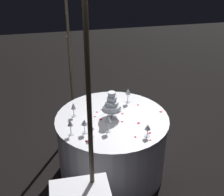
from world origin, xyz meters
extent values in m
plane|color=black|center=(0.00, 0.00, 0.00)|extent=(12.00, 12.00, 0.00)
cylinder|color=#473D2D|center=(-0.95, 0.36, 1.14)|extent=(0.04, 0.04, 2.27)
cylinder|color=#473D2D|center=(0.95, 0.36, 1.14)|extent=(0.04, 0.04, 2.27)
sphere|color=#F9EAB2|center=(-0.93, 0.36, 1.71)|extent=(0.02, 0.02, 0.02)
sphere|color=#F9EAB2|center=(0.96, 0.36, 1.22)|extent=(0.02, 0.02, 0.02)
sphere|color=#F9EAB2|center=(-0.94, 0.35, 1.62)|extent=(0.02, 0.02, 0.02)
sphere|color=#F9EAB2|center=(0.95, 0.37, 1.39)|extent=(0.02, 0.02, 0.02)
sphere|color=#F9EAB2|center=(0.95, 0.36, 1.68)|extent=(0.02, 0.02, 0.02)
sphere|color=#F9EAB2|center=(-0.95, 0.36, 1.43)|extent=(0.02, 0.02, 0.02)
cylinder|color=white|center=(0.00, 0.00, 0.36)|extent=(1.23, 1.23, 0.72)
cylinder|color=white|center=(0.00, 0.00, 0.73)|extent=(1.25, 1.25, 0.02)
cylinder|color=silver|center=(0.01, 0.00, 0.74)|extent=(0.11, 0.11, 0.01)
cylinder|color=silver|center=(0.01, 0.00, 0.79)|extent=(0.02, 0.02, 0.09)
cylinder|color=silver|center=(0.01, 0.00, 0.84)|extent=(0.22, 0.22, 0.01)
cylinder|color=white|center=(0.01, 0.00, 0.87)|extent=(0.20, 0.20, 0.05)
cylinder|color=white|center=(0.01, 0.00, 0.92)|extent=(0.15, 0.15, 0.05)
cylinder|color=white|center=(0.01, 0.00, 0.97)|extent=(0.11, 0.11, 0.05)
cylinder|color=white|center=(0.01, 0.00, 1.02)|extent=(0.08, 0.08, 0.05)
cylinder|color=silver|center=(-0.22, 0.33, 0.74)|extent=(0.06, 0.06, 0.00)
cylinder|color=silver|center=(-0.22, 0.33, 0.79)|extent=(0.01, 0.01, 0.10)
cone|color=silver|center=(-0.22, 0.33, 0.87)|extent=(0.07, 0.07, 0.05)
cylinder|color=silver|center=(-0.31, 0.27, 0.74)|extent=(0.06, 0.06, 0.00)
cylinder|color=silver|center=(-0.31, 0.27, 0.79)|extent=(0.01, 0.01, 0.09)
cone|color=silver|center=(-0.31, 0.27, 0.86)|extent=(0.05, 0.05, 0.05)
cylinder|color=silver|center=(0.13, 0.40, 0.74)|extent=(0.06, 0.06, 0.00)
cylinder|color=silver|center=(0.13, 0.40, 0.79)|extent=(0.01, 0.01, 0.09)
cone|color=silver|center=(0.13, 0.40, 0.87)|extent=(0.05, 0.05, 0.07)
cylinder|color=silver|center=(-0.40, -0.28, 0.74)|extent=(0.06, 0.06, 0.00)
cylinder|color=silver|center=(-0.40, -0.28, 0.78)|extent=(0.01, 0.01, 0.08)
cone|color=silver|center=(-0.40, -0.28, 0.85)|extent=(0.06, 0.06, 0.05)
cylinder|color=silver|center=(-0.24, 0.09, 0.74)|extent=(0.06, 0.06, 0.00)
cylinder|color=silver|center=(-0.24, 0.09, 0.80)|extent=(0.01, 0.01, 0.11)
cone|color=silver|center=(-0.24, 0.09, 0.88)|extent=(0.07, 0.07, 0.05)
cylinder|color=silver|center=(-0.22, 0.47, 0.74)|extent=(0.06, 0.06, 0.00)
cylinder|color=silver|center=(-0.22, 0.47, 0.79)|extent=(0.01, 0.01, 0.10)
cone|color=silver|center=(-0.22, 0.47, 0.87)|extent=(0.06, 0.06, 0.06)
cylinder|color=silver|center=(0.31, -0.26, 0.74)|extent=(0.06, 0.06, 0.00)
cylinder|color=silver|center=(0.31, -0.26, 0.80)|extent=(0.01, 0.01, 0.11)
cone|color=silver|center=(0.31, -0.26, 0.88)|extent=(0.06, 0.06, 0.07)
cube|color=silver|center=(0.25, 0.00, 0.74)|extent=(0.14, 0.19, 0.01)
cube|color=white|center=(0.33, -0.11, 0.74)|extent=(0.07, 0.09, 0.01)
ellipsoid|color=red|center=(-0.01, 0.12, 0.74)|extent=(0.05, 0.04, 0.00)
ellipsoid|color=red|center=(0.48, -0.15, 0.74)|extent=(0.04, 0.04, 0.00)
ellipsoid|color=red|center=(-0.16, -0.26, 0.74)|extent=(0.05, 0.05, 0.00)
ellipsoid|color=red|center=(0.22, -0.11, 0.74)|extent=(0.04, 0.04, 0.00)
ellipsoid|color=red|center=(0.15, 0.14, 0.74)|extent=(0.03, 0.03, 0.00)
ellipsoid|color=red|center=(-0.48, -0.28, 0.74)|extent=(0.02, 0.03, 0.00)
ellipsoid|color=red|center=(0.35, 0.38, 0.74)|extent=(0.03, 0.03, 0.00)
ellipsoid|color=red|center=(-0.37, 0.33, 0.74)|extent=(0.04, 0.03, 0.00)
ellipsoid|color=red|center=(-0.10, -0.09, 0.74)|extent=(0.02, 0.03, 0.00)
ellipsoid|color=red|center=(0.10, -0.11, 0.74)|extent=(0.04, 0.03, 0.00)
ellipsoid|color=red|center=(0.01, -0.57, 0.74)|extent=(0.03, 0.04, 0.00)
ellipsoid|color=red|center=(0.21, -0.36, 0.74)|extent=(0.03, 0.03, 0.00)
ellipsoid|color=red|center=(0.06, -0.13, 0.74)|extent=(0.03, 0.02, 0.00)
ellipsoid|color=red|center=(0.06, 0.18, 0.74)|extent=(0.02, 0.03, 0.00)
ellipsoid|color=red|center=(-0.40, -0.16, 0.74)|extent=(0.03, 0.03, 0.00)
ellipsoid|color=red|center=(-0.36, -0.32, 0.74)|extent=(0.04, 0.04, 0.00)
camera|label=1|loc=(-2.75, 0.57, 2.52)|focal=48.60mm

